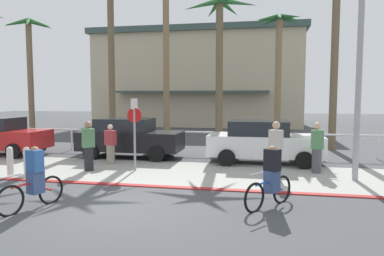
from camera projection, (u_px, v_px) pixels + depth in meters
The scene contains 23 objects.
ground_plane at pixel (193, 149), 18.42m from camera, with size 80.00×80.00×0.00m, color #424447.
sidewalk_strip at pixel (161, 172), 12.76m from camera, with size 44.00×4.00×0.02m, color #9E9E93.
curb_paint at pixel (143, 186), 10.80m from camera, with size 44.00×0.24×0.03m, color maroon.
building_backdrop at pixel (204, 79), 36.05m from camera, with size 18.64×13.29×8.50m.
rail_fence at pixel (187, 135), 16.88m from camera, with size 21.05×0.08×1.04m.
stop_sign_bike_lane at pixel (134, 124), 12.86m from camera, with size 0.52×0.56×2.56m.
bollard_0 at pixel (10, 161), 12.02m from camera, with size 0.20×0.20×1.00m.
bollard_1 at pixel (27, 161), 11.99m from camera, with size 0.20×0.20×1.00m.
streetlight_curb at pixel (362, 41), 10.91m from camera, with size 0.24×2.54×7.50m.
palm_tree_1 at pixel (29, 51), 22.91m from camera, with size 3.38×2.86×7.49m.
palm_tree_2 at pixel (111, 12), 20.18m from camera, with size 3.13×3.77×9.83m.
palm_tree_3 at pixel (166, 15), 20.65m from camera, with size 3.45×3.38×9.95m.
palm_tree_4 at pixel (220, 39), 18.07m from camera, with size 3.67×2.95×7.46m.
palm_tree_5 at pixel (278, 45), 20.49m from camera, with size 2.69×3.64×7.23m.
palm_tree_6 at pixel (337, 2), 17.41m from camera, with size 3.39×3.16×9.90m.
car_black_1 at pixel (130, 137), 15.80m from camera, with size 4.40×2.02×1.69m.
car_white_2 at pixel (263, 142), 14.35m from camera, with size 4.40×2.02×1.69m.
cyclist_red_0 at pixel (34, 179), 8.62m from camera, with size 0.64×1.74×1.50m.
cyclist_blue_1 at pixel (271, 178), 8.76m from camera, with size 1.13×1.50×1.50m.
pedestrian_0 at pixel (89, 148), 12.89m from camera, with size 0.47×0.46×1.77m.
pedestrian_1 at pixel (111, 146), 14.28m from camera, with size 0.45×0.39×1.55m.
pedestrian_2 at pixel (276, 152), 11.73m from camera, with size 0.47×0.43×1.85m.
pedestrian_3 at pixel (317, 150), 12.53m from camera, with size 0.40×0.33×1.76m.
Camera 1 is at (3.50, -7.92, 2.66)m, focal length 34.28 mm.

